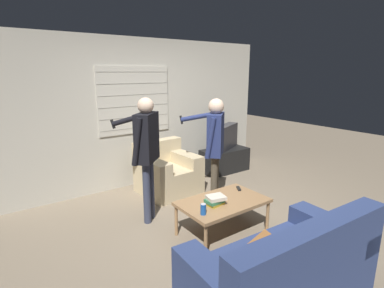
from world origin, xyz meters
name	(u,v)px	position (x,y,z in m)	size (l,w,h in m)	color
ground_plane	(215,225)	(0.00, 0.00, 0.00)	(16.00, 16.00, 0.00)	#7F705B
wall_back	(142,113)	(-0.01, 2.03, 1.28)	(5.20, 0.08, 2.55)	#BCB7A8
couch_blue	(284,271)	(-0.41, -1.39, 0.32)	(1.73, 0.92, 0.87)	navy
armchair_beige	(167,172)	(0.09, 1.39, 0.33)	(0.93, 0.90, 0.84)	#C6B289
coffee_table	(223,203)	(-0.05, -0.19, 0.40)	(1.08, 0.67, 0.44)	#9E754C
tv_stand	(224,160)	(1.59, 1.61, 0.23)	(0.97, 0.49, 0.46)	black
tv	(225,137)	(1.59, 1.61, 0.71)	(0.87, 0.55, 0.49)	#2D2D33
person_left_standing	(146,145)	(-0.64, 0.66, 1.07)	(0.50, 0.83, 1.68)	#33384C
person_right_standing	(215,139)	(0.37, 0.48, 1.03)	(0.50, 0.82, 1.62)	#4C4233
book_stack	(215,200)	(-0.20, -0.22, 0.50)	(0.24, 0.21, 0.11)	gold
soda_can	(203,209)	(-0.47, -0.34, 0.50)	(0.07, 0.07, 0.13)	#194C9E
spare_remote	(239,188)	(0.37, -0.04, 0.45)	(0.10, 0.13, 0.02)	black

